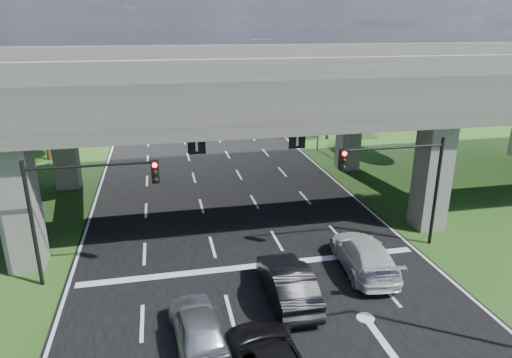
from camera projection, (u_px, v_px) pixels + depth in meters
name	position (u px, v px, depth m)	size (l,w,h in m)	color
ground	(271.00, 307.00, 19.54)	(160.00, 160.00, 0.00)	#214817
road	(233.00, 216.00, 28.78)	(18.00, 120.00, 0.03)	black
overpass	(226.00, 85.00, 28.08)	(80.00, 15.00, 10.00)	#393634
signal_right	(402.00, 174.00, 23.39)	(5.76, 0.54, 6.00)	black
signal_left	(80.00, 197.00, 20.27)	(5.76, 0.54, 6.00)	black
streetlight_far	(316.00, 89.00, 41.86)	(3.38, 0.25, 10.00)	gray
streetlight_beyond	(273.00, 72.00, 56.67)	(3.38, 0.25, 10.00)	gray
tree_left_near	(42.00, 106.00, 39.26)	(4.50, 4.50, 7.80)	black
tree_left_mid	(29.00, 100.00, 46.27)	(3.91, 3.90, 6.76)	black
tree_left_far	(81.00, 80.00, 54.16)	(4.80, 4.80, 8.32)	black
tree_right_near	(329.00, 96.00, 46.59)	(4.20, 4.20, 7.28)	black
tree_right_mid	(329.00, 88.00, 54.69)	(3.91, 3.90, 6.76)	black
tree_right_far	(280.00, 76.00, 61.09)	(4.50, 4.50, 7.80)	black
car_silver	(197.00, 326.00, 17.07)	(1.80, 4.47, 1.52)	#A8AAB0
car_dark	(287.00, 282.00, 19.78)	(1.77, 5.08, 1.67)	black
car_white	(364.00, 255.00, 22.22)	(2.23, 5.50, 1.60)	silver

